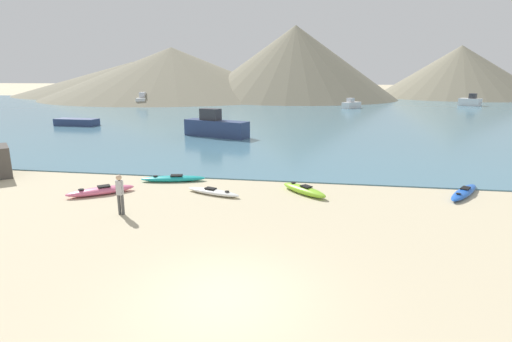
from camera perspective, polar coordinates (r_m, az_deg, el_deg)
ground_plane at (r=10.26m, az=-4.76°, el=-17.52°), size 400.00×400.00×0.00m
bay_water at (r=54.68m, az=7.10°, el=8.08°), size 160.00×70.00×0.06m
far_hill_left at (r=114.62m, az=-17.10°, el=12.58°), size 58.60×58.60×8.37m
far_hill_midleft at (r=94.27m, az=-11.88°, el=13.57°), size 56.02×56.02×11.04m
far_hill_midright at (r=89.30m, az=5.61°, el=15.17°), size 43.49×43.49×15.30m
far_hill_right at (r=104.87m, az=27.06°, el=12.54°), size 36.63×36.63×11.57m
kayak_on_sand_0 at (r=20.64m, az=-11.72°, el=-1.06°), size 3.31×1.40×0.34m
kayak_on_sand_1 at (r=20.21m, az=27.58°, el=-2.71°), size 2.24×3.12×0.32m
kayak_on_sand_2 at (r=18.14m, az=-6.16°, el=-2.97°), size 2.77×1.42×0.29m
kayak_on_sand_3 at (r=18.26m, az=6.88°, el=-2.70°), size 2.37×2.32×0.41m
kayak_on_sand_4 at (r=19.36m, az=-21.30°, el=-2.63°), size 2.73×2.40×0.39m
person_near_foreground at (r=16.15m, az=-18.87°, el=-2.85°), size 0.32×0.22×1.59m
moored_boat_0 at (r=65.11m, az=13.46°, el=9.22°), size 3.17×3.64×1.57m
moored_boat_1 at (r=77.41m, az=28.29°, el=8.76°), size 3.88×3.59×2.04m
moored_boat_2 at (r=45.84m, az=-24.24°, el=6.40°), size 4.52×1.80×0.71m
moored_boat_3 at (r=34.52m, az=-5.78°, el=6.29°), size 5.98×3.36×2.36m
moored_boat_4 at (r=72.04m, az=-15.75°, el=9.66°), size 2.64×5.65×2.20m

